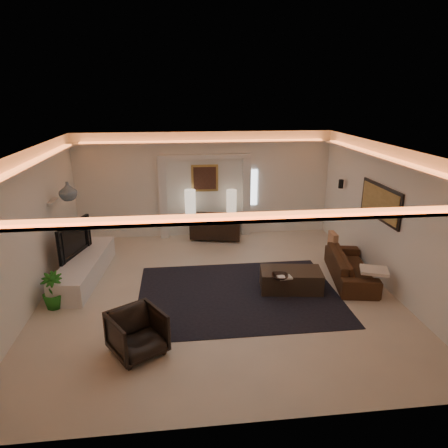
{
  "coord_description": "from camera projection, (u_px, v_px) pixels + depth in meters",
  "views": [
    {
      "loc": [
        -0.73,
        -7.4,
        3.9
      ],
      "look_at": [
        0.2,
        0.6,
        1.25
      ],
      "focal_mm": 32.23,
      "sensor_mm": 36.0,
      "label": 1
    }
  ],
  "objects": [
    {
      "name": "floor",
      "position": [
        218.0,
        291.0,
        8.28
      ],
      "size": [
        7.0,
        7.0,
        0.0
      ],
      "primitive_type": "plane",
      "color": "beige",
      "rests_on": "ground"
    },
    {
      "name": "ceiling",
      "position": [
        217.0,
        149.0,
        7.37
      ],
      "size": [
        7.0,
        7.0,
        0.0
      ],
      "primitive_type": "plane",
      "rotation": [
        3.14,
        0.0,
        0.0
      ],
      "color": "white",
      "rests_on": "ground"
    },
    {
      "name": "wall_back",
      "position": [
        205.0,
        185.0,
        11.13
      ],
      "size": [
        7.0,
        0.0,
        7.0
      ],
      "primitive_type": "plane",
      "rotation": [
        1.57,
        0.0,
        0.0
      ],
      "color": "white",
      "rests_on": "ground"
    },
    {
      "name": "wall_front",
      "position": [
        248.0,
        321.0,
        4.52
      ],
      "size": [
        7.0,
        0.0,
        7.0
      ],
      "primitive_type": "plane",
      "rotation": [
        -1.57,
        0.0,
        0.0
      ],
      "color": "white",
      "rests_on": "ground"
    },
    {
      "name": "wall_left",
      "position": [
        30.0,
        231.0,
        7.44
      ],
      "size": [
        0.0,
        7.0,
        7.0
      ],
      "primitive_type": "plane",
      "rotation": [
        1.57,
        0.0,
        1.57
      ],
      "color": "white",
      "rests_on": "ground"
    },
    {
      "name": "wall_right",
      "position": [
        388.0,
        218.0,
        8.21
      ],
      "size": [
        0.0,
        7.0,
        7.0
      ],
      "primitive_type": "plane",
      "rotation": [
        1.57,
        0.0,
        -1.57
      ],
      "color": "white",
      "rests_on": "ground"
    },
    {
      "name": "cove_soffit",
      "position": [
        217.0,
        164.0,
        7.46
      ],
      "size": [
        7.0,
        7.0,
        0.04
      ],
      "primitive_type": "cube",
      "color": "silver",
      "rests_on": "ceiling"
    },
    {
      "name": "daylight_slit",
      "position": [
        253.0,
        187.0,
        11.29
      ],
      "size": [
        0.25,
        0.03,
        1.0
      ],
      "primitive_type": "cube",
      "color": "white",
      "rests_on": "wall_back"
    },
    {
      "name": "area_rug",
      "position": [
        238.0,
        294.0,
        8.13
      ],
      "size": [
        4.0,
        3.0,
        0.01
      ],
      "primitive_type": "cube",
      "color": "black",
      "rests_on": "ground"
    },
    {
      "name": "pilaster_left",
      "position": [
        163.0,
        199.0,
        11.02
      ],
      "size": [
        0.22,
        0.2,
        2.2
      ],
      "primitive_type": "cube",
      "color": "silver",
      "rests_on": "ground"
    },
    {
      "name": "pilaster_right",
      "position": [
        246.0,
        197.0,
        11.27
      ],
      "size": [
        0.22,
        0.2,
        2.2
      ],
      "primitive_type": "cube",
      "color": "silver",
      "rests_on": "ground"
    },
    {
      "name": "alcove_header",
      "position": [
        205.0,
        157.0,
        10.78
      ],
      "size": [
        2.52,
        0.2,
        0.12
      ],
      "primitive_type": "cube",
      "color": "silver",
      "rests_on": "wall_back"
    },
    {
      "name": "painting_frame",
      "position": [
        205.0,
        178.0,
        11.04
      ],
      "size": [
        0.74,
        0.04,
        0.74
      ],
      "primitive_type": "cube",
      "color": "tan",
      "rests_on": "wall_back"
    },
    {
      "name": "painting_canvas",
      "position": [
        205.0,
        178.0,
        11.01
      ],
      "size": [
        0.62,
        0.02,
        0.62
      ],
      "primitive_type": "cube",
      "color": "#4C2D1E",
      "rests_on": "wall_back"
    },
    {
      "name": "art_panel_frame",
      "position": [
        381.0,
        202.0,
        8.41
      ],
      "size": [
        0.04,
        1.64,
        0.74
      ],
      "primitive_type": "cube",
      "color": "black",
      "rests_on": "wall_right"
    },
    {
      "name": "art_panel_gold",
      "position": [
        379.0,
        202.0,
        8.41
      ],
      "size": [
        0.02,
        1.5,
        0.62
      ],
      "primitive_type": "cube",
      "color": "tan",
      "rests_on": "wall_right"
    },
    {
      "name": "wall_sconce",
      "position": [
        341.0,
        184.0,
        10.2
      ],
      "size": [
        0.12,
        0.12,
        0.22
      ],
      "primitive_type": "cylinder",
      "color": "black",
      "rests_on": "wall_right"
    },
    {
      "name": "wall_niche",
      "position": [
        53.0,
        201.0,
        8.7
      ],
      "size": [
        0.1,
        0.55,
        0.04
      ],
      "primitive_type": "cube",
      "color": "silver",
      "rests_on": "wall_left"
    },
    {
      "name": "console",
      "position": [
        215.0,
        226.0,
        11.0
      ],
      "size": [
        1.42,
        0.72,
        0.68
      ],
      "primitive_type": "cube",
      "rotation": [
        0.0,
        0.0,
        -0.22
      ],
      "color": "black",
      "rests_on": "ground"
    },
    {
      "name": "lamp_left",
      "position": [
        190.0,
        201.0,
        10.91
      ],
      "size": [
        0.3,
        0.3,
        0.65
      ],
      "primitive_type": "cylinder",
      "rotation": [
        0.0,
        0.0,
        -0.01
      ],
      "color": "#F4E1C3",
      "rests_on": "console"
    },
    {
      "name": "lamp_right",
      "position": [
        231.0,
        200.0,
        11.04
      ],
      "size": [
        0.36,
        0.36,
        0.62
      ],
      "primitive_type": "cylinder",
      "rotation": [
        0.0,
        0.0,
        0.35
      ],
      "color": "beige",
      "rests_on": "console"
    },
    {
      "name": "media_ledge",
      "position": [
        85.0,
        268.0,
        8.8
      ],
      "size": [
        0.91,
        2.73,
        0.5
      ],
      "primitive_type": "cube",
      "rotation": [
        0.0,
        0.0,
        -0.09
      ],
      "color": "silver",
      "rests_on": "ground"
    },
    {
      "name": "tv",
      "position": [
        69.0,
        239.0,
        8.8
      ],
      "size": [
        1.3,
        0.52,
        0.75
      ],
      "primitive_type": "imported",
      "rotation": [
        0.0,
        0.0,
        1.29
      ],
      "color": "black",
      "rests_on": "media_ledge"
    },
    {
      "name": "figurine",
      "position": [
        80.0,
        234.0,
        9.72
      ],
      "size": [
        0.18,
        0.18,
        0.43
      ],
      "primitive_type": "cylinder",
      "rotation": [
        0.0,
        0.0,
        -0.13
      ],
      "color": "#3B241D",
      "rests_on": "media_ledge"
    },
    {
      "name": "ginger_jar",
      "position": [
        68.0,
        191.0,
        8.64
      ],
      "size": [
        0.47,
        0.47,
        0.4
      ],
      "primitive_type": "imported",
      "rotation": [
        0.0,
        0.0,
        -0.27
      ],
      "color": "#445158",
      "rests_on": "wall_niche"
    },
    {
      "name": "plant",
      "position": [
        53.0,
        291.0,
        7.54
      ],
      "size": [
        0.43,
        0.43,
        0.7
      ],
      "primitive_type": "imported",
      "rotation": [
        0.0,
        0.0,
        0.11
      ],
      "color": "#1D6718",
      "rests_on": "ground"
    },
    {
      "name": "sofa",
      "position": [
        351.0,
        267.0,
        8.72
      ],
      "size": [
        2.09,
        1.12,
        0.58
      ],
      "primitive_type": "imported",
      "rotation": [
        0.0,
        0.0,
        1.39
      ],
      "color": "black",
      "rests_on": "ground"
    },
    {
      "name": "throw_blanket",
      "position": [
        374.0,
        270.0,
        7.93
      ],
      "size": [
        0.64,
        0.59,
        0.06
      ],
      "primitive_type": "cube",
      "rotation": [
        0.0,
        0.0,
        -0.36
      ],
      "color": "white",
      "rests_on": "sofa"
    },
    {
      "name": "throw_pillow",
      "position": [
        333.0,
        241.0,
        9.51
      ],
      "size": [
        0.14,
        0.4,
        0.39
      ],
      "primitive_type": "cube",
      "rotation": [
        0.0,
        0.0,
        -0.05
      ],
      "color": "tan",
      "rests_on": "sofa"
    },
    {
      "name": "coffee_table",
      "position": [
        291.0,
        281.0,
        8.27
      ],
      "size": [
        1.32,
        0.84,
        0.46
      ],
      "primitive_type": "cube",
      "rotation": [
        0.0,
        0.0,
        -0.14
      ],
      "color": "black",
      "rests_on": "ground"
    },
    {
      "name": "bowl",
      "position": [
        280.0,
        278.0,
        7.84
      ],
      "size": [
        0.39,
        0.39,
        0.08
      ],
      "primitive_type": "imported",
      "rotation": [
        0.0,
        0.0,
        -0.2
      ],
      "color": "black",
      "rests_on": "coffee_table"
    },
    {
      "name": "magazine",
      "position": [
        285.0,
        279.0,
        7.86
      ],
      "size": [
        0.29,
        0.22,
        0.03
      ],
      "primitive_type": "cube",
      "rotation": [
        0.0,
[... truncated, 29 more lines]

